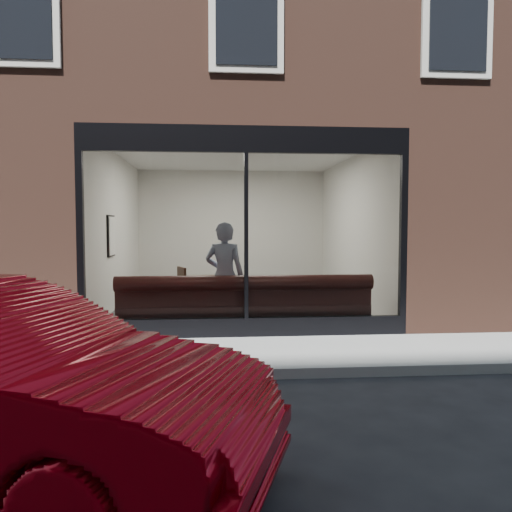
{
  "coord_description": "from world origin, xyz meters",
  "views": [
    {
      "loc": [
        -0.48,
        -5.49,
        1.69
      ],
      "look_at": [
        0.18,
        2.4,
        1.23
      ],
      "focal_mm": 35.0,
      "sensor_mm": 36.0,
      "label": 1
    }
  ],
  "objects": [
    {
      "name": "storefront_glass",
      "position": [
        0.0,
        2.02,
        1.55
      ],
      "size": [
        4.8,
        0.0,
        4.8
      ],
      "primitive_type": "plane",
      "rotation": [
        1.57,
        0.0,
        0.0
      ],
      "color": "white",
      "rests_on": "storefront_kick"
    },
    {
      "name": "cafe_wall_right",
      "position": [
        2.49,
        5.0,
        1.6
      ],
      "size": [
        0.0,
        6.0,
        6.0
      ],
      "primitive_type": "plane",
      "rotation": [
        1.57,
        0.0,
        -1.57
      ],
      "color": "silver",
      "rests_on": "ground"
    },
    {
      "name": "wall_poster",
      "position": [
        -2.45,
        4.33,
        1.51
      ],
      "size": [
        0.02,
        0.55,
        0.74
      ],
      "primitive_type": "cube",
      "color": "white",
      "rests_on": "cafe_wall_left"
    },
    {
      "name": "host_building_pier_right",
      "position": [
        3.75,
        8.0,
        1.6
      ],
      "size": [
        2.5,
        12.0,
        3.2
      ],
      "primitive_type": "cube",
      "color": "brown",
      "rests_on": "ground"
    },
    {
      "name": "storefront_mullion",
      "position": [
        0.0,
        2.05,
        1.55
      ],
      "size": [
        0.06,
        0.1,
        2.5
      ],
      "primitive_type": "cube",
      "color": "black",
      "rests_on": "storefront_kick"
    },
    {
      "name": "person",
      "position": [
        -0.32,
        2.68,
        0.88
      ],
      "size": [
        0.73,
        0.57,
        1.77
      ],
      "primitive_type": "imported",
      "rotation": [
        0.0,
        0.0,
        2.89
      ],
      "color": "#95A6C6",
      "rests_on": "cafe_floor"
    },
    {
      "name": "cafe_table_left",
      "position": [
        -0.76,
        3.73,
        0.74
      ],
      "size": [
        0.83,
        0.83,
        0.04
      ],
      "primitive_type": "cube",
      "rotation": [
        0.0,
        0.0,
        0.23
      ],
      "color": "#301F12",
      "rests_on": "cafe_floor"
    },
    {
      "name": "sidewalk_near",
      "position": [
        0.0,
        1.0,
        0.01
      ],
      "size": [
        40.0,
        2.0,
        0.01
      ],
      "primitive_type": "cube",
      "color": "gray",
      "rests_on": "ground"
    },
    {
      "name": "banquette",
      "position": [
        0.0,
        2.45,
        0.23
      ],
      "size": [
        4.0,
        0.55,
        0.45
      ],
      "primitive_type": "cube",
      "color": "#331712",
      "rests_on": "cafe_floor"
    },
    {
      "name": "host_building_pier_left",
      "position": [
        -3.75,
        8.0,
        1.6
      ],
      "size": [
        2.5,
        12.0,
        3.2
      ],
      "primitive_type": "cube",
      "color": "brown",
      "rests_on": "ground"
    },
    {
      "name": "cafe_floor",
      "position": [
        0.0,
        5.0,
        0.02
      ],
      "size": [
        6.0,
        6.0,
        0.0
      ],
      "primitive_type": "plane",
      "color": "#2D2D30",
      "rests_on": "ground"
    },
    {
      "name": "kerb_near",
      "position": [
        0.0,
        -0.05,
        0.06
      ],
      "size": [
        40.0,
        0.1,
        0.12
      ],
      "primitive_type": "cube",
      "color": "gray",
      "rests_on": "ground"
    },
    {
      "name": "cafe_chair_left",
      "position": [
        -1.26,
        3.64,
        0.24
      ],
      "size": [
        0.58,
        0.58,
        0.04
      ],
      "primitive_type": "cube",
      "rotation": [
        0.0,
        0.0,
        3.49
      ],
      "color": "#301F12",
      "rests_on": "cafe_floor"
    },
    {
      "name": "host_building_backfill",
      "position": [
        0.0,
        11.0,
        1.6
      ],
      "size": [
        5.0,
        6.0,
        3.2
      ],
      "primitive_type": "cube",
      "color": "brown",
      "rests_on": "ground"
    },
    {
      "name": "cafe_table_right",
      "position": [
        1.02,
        3.0,
        0.74
      ],
      "size": [
        0.79,
        0.79,
        0.04
      ],
      "primitive_type": "cube",
      "rotation": [
        0.0,
        0.0,
        -0.21
      ],
      "color": "#301F12",
      "rests_on": "cafe_floor"
    },
    {
      "name": "cafe_wall_back",
      "position": [
        0.0,
        7.99,
        1.6
      ],
      "size": [
        5.0,
        0.0,
        5.0
      ],
      "primitive_type": "plane",
      "rotation": [
        1.57,
        0.0,
        0.0
      ],
      "color": "silver",
      "rests_on": "ground"
    },
    {
      "name": "ground",
      "position": [
        0.0,
        0.0,
        0.0
      ],
      "size": [
        120.0,
        120.0,
        0.0
      ],
      "primitive_type": "plane",
      "color": "black",
      "rests_on": "ground"
    },
    {
      "name": "cafe_ceiling",
      "position": [
        0.0,
        5.0,
        3.19
      ],
      "size": [
        6.0,
        6.0,
        0.0
      ],
      "primitive_type": "plane",
      "rotation": [
        3.14,
        0.0,
        0.0
      ],
      "color": "white",
      "rests_on": "host_building_upper"
    },
    {
      "name": "storefront_header",
      "position": [
        0.0,
        2.05,
        3.0
      ],
      "size": [
        5.0,
        0.1,
        0.4
      ],
      "primitive_type": "cube",
      "color": "black",
      "rests_on": "host_building_upper"
    },
    {
      "name": "storefront_kick",
      "position": [
        0.0,
        2.05,
        0.15
      ],
      "size": [
        5.0,
        0.1,
        0.3
      ],
      "primitive_type": "cube",
      "color": "black",
      "rests_on": "ground"
    },
    {
      "name": "cafe_wall_left",
      "position": [
        -2.49,
        5.0,
        1.6
      ],
      "size": [
        0.0,
        6.0,
        6.0
      ],
      "primitive_type": "plane",
      "rotation": [
        1.57,
        0.0,
        1.57
      ],
      "color": "silver",
      "rests_on": "ground"
    }
  ]
}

